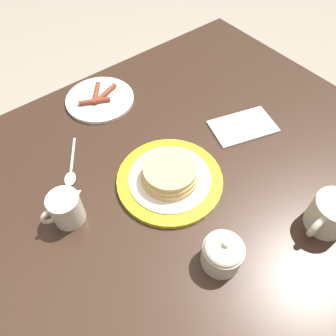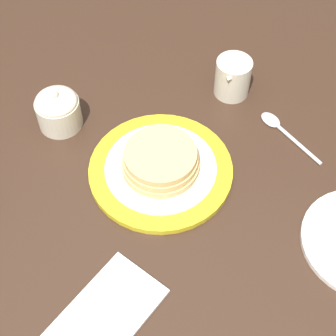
# 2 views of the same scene
# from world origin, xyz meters

# --- Properties ---
(ground_plane) EXTENTS (8.00, 8.00, 0.00)m
(ground_plane) POSITION_xyz_m (0.00, 0.00, 0.00)
(ground_plane) COLOR gray
(dining_table) EXTENTS (1.32, 1.07, 0.74)m
(dining_table) POSITION_xyz_m (0.00, 0.00, 0.63)
(dining_table) COLOR #332116
(dining_table) RESTS_ON ground_plane
(pancake_plate) EXTENTS (0.25, 0.25, 0.06)m
(pancake_plate) POSITION_xyz_m (-0.03, -0.06, 0.76)
(pancake_plate) COLOR gold
(pancake_plate) RESTS_ON dining_table
(side_plate_bacon) EXTENTS (0.20, 0.20, 0.02)m
(side_plate_bacon) POSITION_xyz_m (-0.05, -0.41, 0.75)
(side_plate_bacon) COLOR silver
(side_plate_bacon) RESTS_ON dining_table
(coffee_mug) EXTENTS (0.12, 0.09, 0.08)m
(coffee_mug) POSITION_xyz_m (-0.23, 0.24, 0.78)
(coffee_mug) COLOR beige
(coffee_mug) RESTS_ON dining_table
(creamer_pitcher) EXTENTS (0.10, 0.07, 0.09)m
(creamer_pitcher) POSITION_xyz_m (0.20, -0.12, 0.78)
(creamer_pitcher) COLOR beige
(creamer_pitcher) RESTS_ON dining_table
(sugar_bowl) EXTENTS (0.08, 0.08, 0.08)m
(sugar_bowl) POSITION_xyz_m (0.01, 0.16, 0.78)
(sugar_bowl) COLOR beige
(sugar_bowl) RESTS_ON dining_table
(napkin) EXTENTS (0.20, 0.15, 0.01)m
(napkin) POSITION_xyz_m (-0.31, -0.08, 0.74)
(napkin) COLOR white
(napkin) RESTS_ON dining_table
(spoon) EXTENTS (0.10, 0.14, 0.01)m
(spoon) POSITION_xyz_m (0.14, -0.23, 0.74)
(spoon) COLOR silver
(spoon) RESTS_ON dining_table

